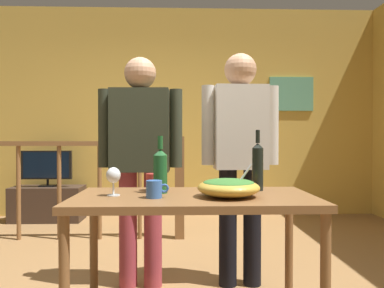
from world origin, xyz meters
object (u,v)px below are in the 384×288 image
(wine_glass, at_px, (113,176))
(mug_red, at_px, (154,182))
(framed_picture, at_px, (291,94))
(serving_table, at_px, (194,211))
(stair_railing, at_px, (81,177))
(tv_console, at_px, (48,204))
(wine_bottle_green, at_px, (160,170))
(salad_bowl, at_px, (229,187))
(flat_screen_tv, at_px, (47,166))
(mug_blue, at_px, (154,189))
(person_standing_right, at_px, (240,148))
(wine_bottle_dark, at_px, (258,166))
(person_standing_left, at_px, (140,150))

(wine_glass, relative_size, mug_red, 1.27)
(framed_picture, distance_m, serving_table, 3.63)
(stair_railing, bearing_deg, framed_picture, 24.70)
(tv_console, height_order, wine_bottle_green, wine_bottle_green)
(stair_railing, relative_size, salad_bowl, 9.23)
(mug_red, bearing_deg, wine_glass, -136.05)
(framed_picture, xyz_separation_m, wine_glass, (-1.92, -3.16, -0.83))
(wine_glass, bearing_deg, wine_bottle_green, 19.61)
(tv_console, relative_size, flat_screen_tv, 1.42)
(tv_console, xyz_separation_m, wine_glass, (1.36, -2.87, 0.65))
(mug_blue, bearing_deg, tv_console, 118.25)
(wine_bottle_green, height_order, mug_blue, wine_bottle_green)
(wine_glass, bearing_deg, mug_blue, -19.20)
(wine_glass, relative_size, person_standing_right, 0.09)
(wine_glass, xyz_separation_m, mug_blue, (0.23, -0.08, -0.06))
(flat_screen_tv, distance_m, wine_glass, 3.15)
(flat_screen_tv, distance_m, serving_table, 3.35)
(mug_blue, bearing_deg, mug_red, 95.03)
(framed_picture, bearing_deg, flat_screen_tv, -174.40)
(wine_bottle_dark, bearing_deg, serving_table, -155.98)
(tv_console, xyz_separation_m, person_standing_left, (1.43, -2.20, 0.76))
(stair_railing, height_order, person_standing_left, person_standing_left)
(flat_screen_tv, xyz_separation_m, mug_red, (1.56, -2.65, 0.09))
(flat_screen_tv, relative_size, wine_glass, 4.11)
(person_standing_left, xyz_separation_m, person_standing_right, (0.72, 0.00, 0.01))
(mug_red, bearing_deg, wine_bottle_green, -66.60)
(mug_red, bearing_deg, flat_screen_tv, 120.56)
(wine_glass, relative_size, mug_blue, 1.29)
(flat_screen_tv, height_order, wine_bottle_dark, wine_bottle_dark)
(tv_console, distance_m, flat_screen_tv, 0.50)
(framed_picture, distance_m, person_standing_left, 3.18)
(flat_screen_tv, height_order, salad_bowl, salad_bowl)
(tv_console, bearing_deg, wine_glass, -64.67)
(framed_picture, relative_size, wine_bottle_green, 1.89)
(serving_table, bearing_deg, person_standing_right, 61.59)
(tv_console, bearing_deg, flat_screen_tv, -90.00)
(framed_picture, height_order, salad_bowl, framed_picture)
(wine_bottle_dark, height_order, wine_bottle_green, wine_bottle_dark)
(flat_screen_tv, xyz_separation_m, person_standing_left, (1.43, -2.16, 0.27))
(tv_console, height_order, flat_screen_tv, flat_screen_tv)
(flat_screen_tv, height_order, mug_red, flat_screen_tv)
(salad_bowl, bearing_deg, framed_picture, 67.93)
(person_standing_left, bearing_deg, mug_blue, 102.94)
(framed_picture, height_order, mug_blue, framed_picture)
(stair_railing, distance_m, wine_glass, 2.09)
(tv_console, bearing_deg, serving_table, -57.92)
(wine_glass, relative_size, person_standing_left, 0.09)
(tv_console, relative_size, person_standing_right, 0.53)
(flat_screen_tv, bearing_deg, stair_railing, -52.85)
(flat_screen_tv, bearing_deg, mug_blue, -61.49)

